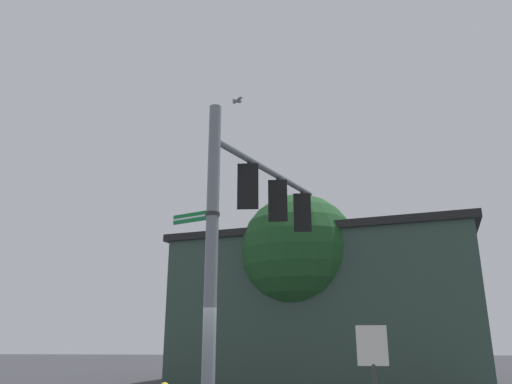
# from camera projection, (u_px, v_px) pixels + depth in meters

# --- Properties ---
(signal_pole) EXTENTS (0.29, 0.29, 7.22)m
(signal_pole) POSITION_uv_depth(u_px,v_px,m) (211.00, 256.00, 10.37)
(signal_pole) COLOR slate
(signal_pole) RESTS_ON ground
(mast_arm) EXTENTS (2.61, 4.75, 0.17)m
(mast_arm) POSITION_uv_depth(u_px,v_px,m) (270.00, 171.00, 13.32)
(mast_arm) COLOR slate
(traffic_light_nearest_pole) EXTENTS (0.54, 0.49, 1.31)m
(traffic_light_nearest_pole) POSITION_uv_depth(u_px,v_px,m) (248.00, 188.00, 12.19)
(traffic_light_nearest_pole) COLOR black
(traffic_light_mid_inner) EXTENTS (0.54, 0.49, 1.31)m
(traffic_light_mid_inner) POSITION_uv_depth(u_px,v_px,m) (278.00, 202.00, 13.48)
(traffic_light_mid_inner) COLOR black
(traffic_light_mid_outer) EXTENTS (0.54, 0.49, 1.31)m
(traffic_light_mid_outer) POSITION_uv_depth(u_px,v_px,m) (302.00, 214.00, 14.77)
(traffic_light_mid_outer) COLOR black
(street_name_sign) EXTENTS (1.18, 0.71, 0.22)m
(street_name_sign) POSITION_uv_depth(u_px,v_px,m) (202.00, 216.00, 10.79)
(street_name_sign) COLOR #147238
(bird_flying) EXTENTS (0.32, 0.36, 0.13)m
(bird_flying) POSITION_uv_depth(u_px,v_px,m) (237.00, 101.00, 12.60)
(bird_flying) COLOR gray
(storefront_building) EXTENTS (13.74, 10.15, 6.06)m
(storefront_building) POSITION_uv_depth(u_px,v_px,m) (326.00, 308.00, 20.07)
(storefront_building) COLOR #33473D
(storefront_building) RESTS_ON ground
(tree_by_storefront) EXTENTS (4.74, 4.74, 7.52)m
(tree_by_storefront) POSITION_uv_depth(u_px,v_px,m) (299.00, 253.00, 19.16)
(tree_by_storefront) COLOR #4C3823
(tree_by_storefront) RESTS_ON ground
(historical_marker) EXTENTS (0.60, 0.08, 2.13)m
(historical_marker) POSITION_uv_depth(u_px,v_px,m) (373.00, 364.00, 9.17)
(historical_marker) COLOR #333333
(historical_marker) RESTS_ON ground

